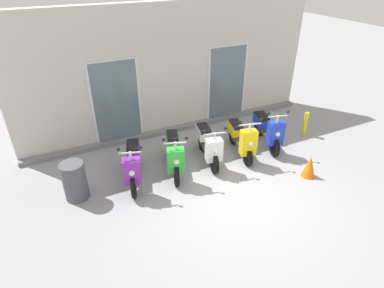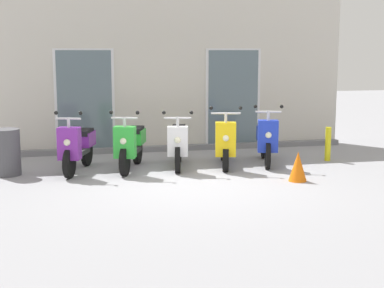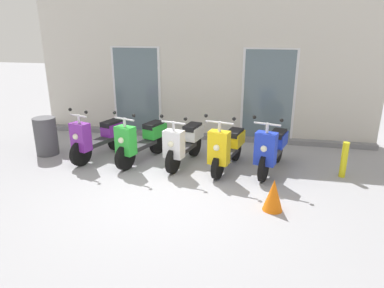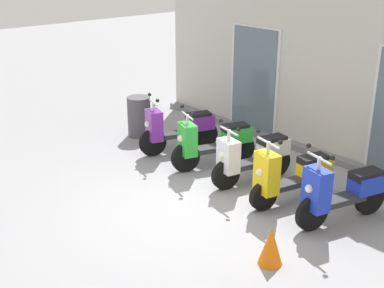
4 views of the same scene
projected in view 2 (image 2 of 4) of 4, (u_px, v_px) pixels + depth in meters
ground_plane at (192, 183)px, 9.72m from camera, size 40.00×40.00×0.00m
storefront_facade at (160, 75)px, 12.74m from camera, size 8.60×0.50×3.54m
scooter_purple at (78, 146)px, 10.53m from camera, size 0.77×1.59×1.20m
scooter_green at (131, 145)px, 10.73m from camera, size 0.81×1.60×1.19m
scooter_white at (178, 143)px, 10.96m from camera, size 0.68×1.57×1.16m
scooter_yellow at (225, 142)px, 11.04m from camera, size 0.73×1.53×1.23m
scooter_blue at (266, 139)px, 11.29m from camera, size 0.74×1.59×1.24m
traffic_cone at (298, 166)px, 9.81m from camera, size 0.32×0.32×0.52m
trash_bin at (7, 152)px, 10.25m from camera, size 0.49×0.49×0.85m
curb_bollard at (328, 144)px, 11.62m from camera, size 0.12×0.12×0.70m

